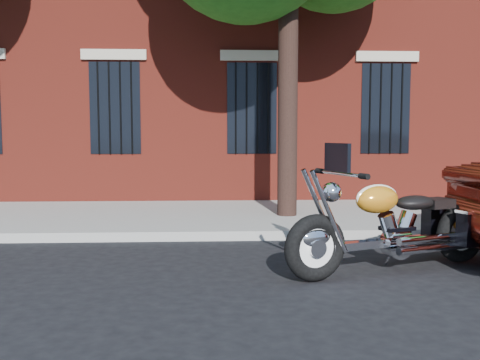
{
  "coord_description": "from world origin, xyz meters",
  "views": [
    {
      "loc": [
        -0.83,
        -6.82,
        1.67
      ],
      "look_at": [
        -0.47,
        0.8,
        0.99
      ],
      "focal_mm": 40.0,
      "sensor_mm": 36.0,
      "label": 1
    }
  ],
  "objects": [
    {
      "name": "ground",
      "position": [
        0.0,
        0.0,
        0.0
      ],
      "size": [
        120.0,
        120.0,
        0.0
      ],
      "primitive_type": "plane",
      "color": "black",
      "rests_on": "ground"
    },
    {
      "name": "curb",
      "position": [
        0.0,
        1.38,
        0.07
      ],
      "size": [
        40.0,
        0.16,
        0.15
      ],
      "primitive_type": "cube",
      "color": "gray",
      "rests_on": "ground"
    },
    {
      "name": "sidewalk",
      "position": [
        0.0,
        3.26,
        0.07
      ],
      "size": [
        40.0,
        3.6,
        0.15
      ],
      "primitive_type": "cube",
      "color": "gray",
      "rests_on": "ground"
    },
    {
      "name": "motorcycle",
      "position": [
        1.45,
        -0.56,
        0.52
      ],
      "size": [
        3.02,
        1.53,
        1.55
      ],
      "rotation": [
        0.0,
        0.0,
        0.37
      ],
      "color": "black",
      "rests_on": "ground"
    }
  ]
}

